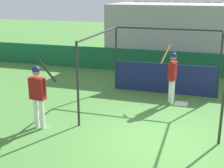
# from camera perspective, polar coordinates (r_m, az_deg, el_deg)

# --- Properties ---
(ground_plane) EXTENTS (60.00, 60.00, 0.00)m
(ground_plane) POSITION_cam_1_polar(r_m,az_deg,el_deg) (8.32, 8.30, -10.19)
(ground_plane) COLOR #477F38
(outfield_wall) EXTENTS (24.00, 0.12, 1.07)m
(outfield_wall) POSITION_cam_1_polar(r_m,az_deg,el_deg) (14.69, 12.75, 3.68)
(outfield_wall) COLOR #196038
(outfield_wall) RESTS_ON ground
(bleacher_section) EXTENTS (7.60, 4.00, 3.15)m
(bleacher_section) POSITION_cam_1_polar(r_m,az_deg,el_deg) (16.54, 13.61, 8.68)
(bleacher_section) COLOR #9E9E99
(bleacher_section) RESTS_ON ground
(batting_cage) EXTENTS (3.91, 3.81, 2.45)m
(batting_cage) POSITION_cam_1_polar(r_m,az_deg,el_deg) (11.14, 9.26, 2.68)
(batting_cage) COLOR #282828
(batting_cage) RESTS_ON ground
(home_plate) EXTENTS (0.44, 0.44, 0.02)m
(home_plate) POSITION_cam_1_polar(r_m,az_deg,el_deg) (11.01, 12.51, -3.52)
(home_plate) COLOR white
(home_plate) RESTS_ON ground
(player_batter) EXTENTS (0.55, 0.99, 1.95)m
(player_batter) POSITION_cam_1_polar(r_m,az_deg,el_deg) (10.74, 10.96, 2.05)
(player_batter) COLOR white
(player_batter) RESTS_ON ground
(player_waiting) EXTENTS (0.77, 0.50, 2.08)m
(player_waiting) POSITION_cam_1_polar(r_m,az_deg,el_deg) (8.78, -13.41, -1.26)
(player_waiting) COLOR white
(player_waiting) RESTS_ON ground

